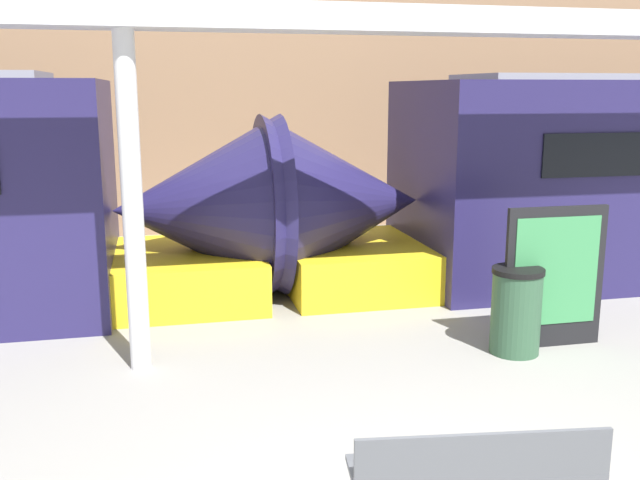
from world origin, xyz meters
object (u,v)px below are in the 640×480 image
object	(u,v)px
trash_bin	(516,310)
poster_board	(554,277)
bench_near	(477,466)
support_column_near	(133,206)

from	to	relation	value
trash_bin	poster_board	world-z (taller)	poster_board
bench_near	poster_board	bearing A→B (deg)	59.93
bench_near	poster_board	distance (m)	4.02
trash_bin	poster_board	xyz separation A→B (m)	(0.52, 0.10, 0.34)
bench_near	trash_bin	size ratio (longest dim) A/B	1.75
poster_board	support_column_near	bearing A→B (deg)	175.31
trash_bin	poster_board	distance (m)	0.63
trash_bin	support_column_near	size ratio (longest dim) A/B	0.28
trash_bin	support_column_near	bearing A→B (deg)	173.41
support_column_near	trash_bin	bearing A→B (deg)	-6.59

